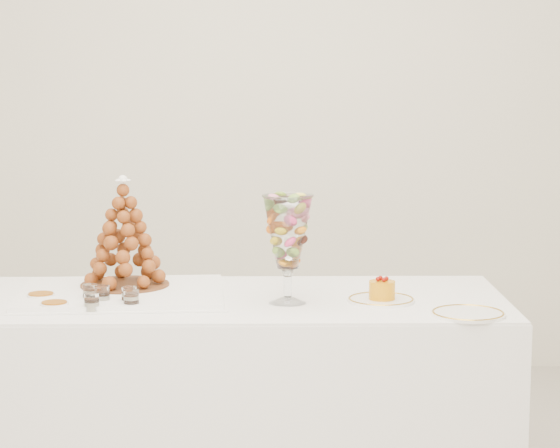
{
  "coord_description": "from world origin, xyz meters",
  "views": [
    {
      "loc": [
        0.18,
        -3.21,
        1.46
      ],
      "look_at": [
        0.12,
        0.22,
        0.96
      ],
      "focal_mm": 70.0,
      "sensor_mm": 36.0,
      "label": 1
    }
  ],
  "objects": [
    {
      "name": "macaron_vase",
      "position": [
        0.14,
        0.23,
        0.93
      ],
      "size": [
        0.16,
        0.16,
        0.35
      ],
      "color": "white",
      "rests_on": "buffet_table"
    },
    {
      "name": "buffet_table",
      "position": [
        -0.06,
        0.3,
        0.35
      ],
      "size": [
        1.87,
        0.79,
        0.7
      ],
      "rotation": [
        0.0,
        0.0,
        0.03
      ],
      "color": "white",
      "rests_on": "ground"
    },
    {
      "name": "verrine_e",
      "position": [
        -0.34,
        0.11,
        0.73
      ],
      "size": [
        0.05,
        0.05,
        0.06
      ],
      "primitive_type": "cylinder",
      "rotation": [
        0.0,
        0.0,
        -0.16
      ],
      "color": "white",
      "rests_on": "buffet_table"
    },
    {
      "name": "verrine_d",
      "position": [
        -0.46,
        0.07,
        0.73
      ],
      "size": [
        0.06,
        0.06,
        0.06
      ],
      "primitive_type": "cylinder",
      "rotation": [
        0.0,
        0.0,
        0.33
      ],
      "color": "white",
      "rests_on": "buffet_table"
    },
    {
      "name": "cake_plate",
      "position": [
        0.45,
        0.25,
        0.71
      ],
      "size": [
        0.22,
        0.22,
        0.01
      ],
      "primitive_type": "cylinder",
      "color": "white",
      "rests_on": "buffet_table"
    },
    {
      "name": "ramekin_back",
      "position": [
        -0.65,
        0.22,
        0.72
      ],
      "size": [
        0.09,
        0.09,
        0.03
      ],
      "primitive_type": "cylinder",
      "color": "white",
      "rests_on": "buffet_table"
    },
    {
      "name": "spare_plate",
      "position": [
        0.7,
        0.06,
        0.71
      ],
      "size": [
        0.23,
        0.23,
        0.01
      ],
      "primitive_type": "cylinder",
      "color": "white",
      "rests_on": "buffet_table"
    },
    {
      "name": "croquembouche",
      "position": [
        -0.41,
        0.39,
        0.91
      ],
      "size": [
        0.3,
        0.3,
        0.37
      ],
      "rotation": [
        0.0,
        0.0,
        0.07
      ],
      "color": "brown",
      "rests_on": "lace_tray"
    },
    {
      "name": "lace_tray",
      "position": [
        -0.41,
        0.31,
        0.71
      ],
      "size": [
        0.71,
        0.56,
        0.02
      ],
      "primitive_type": "cube",
      "rotation": [
        0.0,
        0.0,
        0.09
      ],
      "color": "white",
      "rests_on": "buffet_table"
    },
    {
      "name": "verrine_c",
      "position": [
        -0.36,
        0.16,
        0.73
      ],
      "size": [
        0.05,
        0.05,
        0.06
      ],
      "primitive_type": "cylinder",
      "rotation": [
        0.0,
        0.0,
        -0.05
      ],
      "color": "white",
      "rests_on": "buffet_table"
    },
    {
      "name": "verrine_b",
      "position": [
        -0.44,
        0.17,
        0.73
      ],
      "size": [
        0.06,
        0.06,
        0.07
      ],
      "primitive_type": "cylinder",
      "rotation": [
        0.0,
        0.0,
        -0.25
      ],
      "color": "white",
      "rests_on": "buffet_table"
    },
    {
      "name": "verrine_a",
      "position": [
        -0.49,
        0.2,
        0.73
      ],
      "size": [
        0.05,
        0.05,
        0.06
      ],
      "primitive_type": "cylinder",
      "rotation": [
        0.0,
        0.0,
        0.11
      ],
      "color": "white",
      "rests_on": "buffet_table"
    },
    {
      "name": "ramekin_front",
      "position": [
        -0.58,
        0.09,
        0.72
      ],
      "size": [
        0.09,
        0.09,
        0.03
      ],
      "primitive_type": "cylinder",
      "color": "white",
      "rests_on": "buffet_table"
    },
    {
      "name": "mousse_cake",
      "position": [
        0.45,
        0.24,
        0.74
      ],
      "size": [
        0.08,
        0.08,
        0.07
      ],
      "color": "orange",
      "rests_on": "cake_plate"
    }
  ]
}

